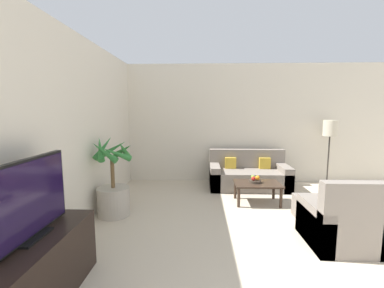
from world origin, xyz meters
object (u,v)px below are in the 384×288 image
Objects in this scene: apple_red at (253,179)px; ottoman at (314,208)px; coffee_table at (257,186)px; tv_console at (35,272)px; floor_lamp at (330,132)px; apple_green at (253,177)px; potted_palm at (113,190)px; fruit_bowl at (255,181)px; sofa_loveseat at (248,175)px; orange_fruit at (258,178)px; armchair at (342,223)px; television at (29,200)px.

apple_red is 1.07m from ottoman.
tv_console is at bearing -133.39° from coffee_table.
floor_lamp reaches higher than apple_green.
coffee_table is at bearing 136.67° from ottoman.
floor_lamp reaches higher than potted_palm.
ottoman is (0.76, -0.70, -0.22)m from fruit_bowl.
sofa_loveseat reaches higher than orange_fruit.
apple_red is (2.33, 2.53, 0.15)m from tv_console.
tv_console is 0.87× the size of floor_lamp.
armchair is at bearing -62.69° from fruit_bowl.
orange_fruit reaches higher than fruit_bowl.
apple_red reaches higher than ottoman.
apple_green is 0.92× the size of orange_fruit.
sofa_loveseat reaches higher than fruit_bowl.
apple_green reaches higher than coffee_table.
floor_lamp is 17.16× the size of orange_fruit.
coffee_table is 0.16m from apple_red.
potted_palm is 3.11m from ottoman.
coffee_table is at bearing -29.88° from fruit_bowl.
fruit_bowl reaches higher than ottoman.
apple_green is 0.09× the size of armchair.
potted_palm is 3.21m from armchair.
tv_console reaches higher than coffee_table.
television is 3.54m from orange_fruit.
fruit_bowl is at bearing 117.31° from armchair.
television is 13.33× the size of apple_red.
armchair is at bearing -60.96° from apple_red.
floor_lamp is 2.23m from apple_red.
coffee_table is at bearing -47.74° from apple_green.
tv_console is at bearing -133.24° from orange_fruit.
apple_green is at bearing -95.30° from sofa_loveseat.
sofa_loveseat reaches higher than coffee_table.
coffee_table is 11.09× the size of apple_red.
ottoman is (0.71, -0.70, -0.29)m from orange_fruit.
potted_palm is 15.10× the size of orange_fruit.
apple_red is (-0.08, -0.01, 0.14)m from coffee_table.
armchair reaches higher than fruit_bowl.
coffee_table is 1.00m from ottoman.
apple_red is 0.86× the size of orange_fruit.
fruit_bowl is 0.08m from apple_red.
armchair is (0.72, -1.45, -0.03)m from coffee_table.
tv_console is at bearing -139.00° from floor_lamp.
floor_lamp is at bearing 41.02° from television.
sofa_loveseat reaches higher than ottoman.
fruit_bowl reaches higher than coffee_table.
floor_lamp is at bearing 28.57° from apple_green.
potted_palm is 16.46× the size of apple_green.
sofa_loveseat reaches higher than apple_red.
fruit_bowl is at bearing 137.24° from ottoman.
fruit_bowl is (-1.77, -1.03, -0.81)m from floor_lamp.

